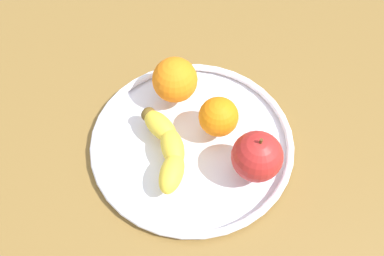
{
  "coord_description": "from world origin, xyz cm",
  "views": [
    {
      "loc": [
        -34.39,
        10.74,
        58.3
      ],
      "look_at": [
        0.0,
        0.0,
        4.8
      ],
      "focal_mm": 38.71,
      "sensor_mm": 36.0,
      "label": 1
    }
  ],
  "objects": [
    {
      "name": "orange_back_left",
      "position": [
        0.67,
        -4.62,
        5.02
      ],
      "size": [
        6.44,
        6.44,
        6.44
      ],
      "primitive_type": "sphere",
      "color": "orange",
      "rests_on": "fruit_bowl"
    },
    {
      "name": "orange_front_left",
      "position": [
        9.56,
        0.15,
        5.63
      ],
      "size": [
        7.66,
        7.66,
        7.66
      ],
      "primitive_type": "sphere",
      "color": "orange",
      "rests_on": "fruit_bowl"
    },
    {
      "name": "apple",
      "position": [
        -8.2,
        -7.45,
        5.65
      ],
      "size": [
        7.69,
        7.69,
        8.49
      ],
      "color": "red",
      "rests_on": "fruit_bowl"
    },
    {
      "name": "fruit_bowl",
      "position": [
        0.0,
        0.0,
        0.92
      ],
      "size": [
        33.19,
        33.19,
        1.8
      ],
      "color": "white",
      "rests_on": "ground_plane"
    },
    {
      "name": "ground_plane",
      "position": [
        0.0,
        0.0,
        -2.0
      ],
      "size": [
        142.48,
        142.48,
        4.0
      ],
      "primitive_type": "cube",
      "color": "brown"
    },
    {
      "name": "banana",
      "position": [
        -1.36,
        4.48,
        3.57
      ],
      "size": [
        16.86,
        6.9,
        3.54
      ],
      "rotation": [
        0.0,
        0.0,
        -0.06
      ],
      "color": "yellow",
      "rests_on": "fruit_bowl"
    }
  ]
}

